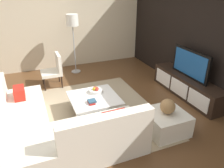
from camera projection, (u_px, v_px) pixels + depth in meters
name	position (u px, v px, depth m)	size (l,w,h in m)	color
ground_plane	(92.00, 116.00, 4.48)	(14.00, 14.00, 0.00)	brown
feature_wall_back	(205.00, 38.00, 4.81)	(6.40, 0.12, 2.80)	black
side_wall_left	(65.00, 22.00, 6.63)	(0.12, 5.20, 2.80)	beige
area_rug	(90.00, 113.00, 4.57)	(2.98, 2.72, 0.01)	tan
media_console	(187.00, 86.00, 5.19)	(2.09, 0.47, 0.50)	black
television	(190.00, 64.00, 4.95)	(1.15, 0.06, 0.65)	black
sectional_couch	(49.00, 128.00, 3.63)	(2.40, 2.29, 0.85)	silver
coffee_table	(94.00, 104.00, 4.52)	(0.96, 0.97, 0.38)	black
accent_chair_near	(55.00, 68.00, 5.61)	(0.52, 0.51, 0.87)	black
floor_lamp	(72.00, 23.00, 6.08)	(0.34, 0.34, 1.72)	#A5A5AA
ottoman	(166.00, 122.00, 3.95)	(0.70, 0.70, 0.40)	silver
fruit_bowl	(96.00, 90.00, 4.60)	(0.28, 0.28, 0.13)	silver
decorative_ball	(168.00, 106.00, 3.81)	(0.27, 0.27, 0.27)	#997247
book_stack	(92.00, 102.00, 4.21)	(0.19, 0.15, 0.06)	maroon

